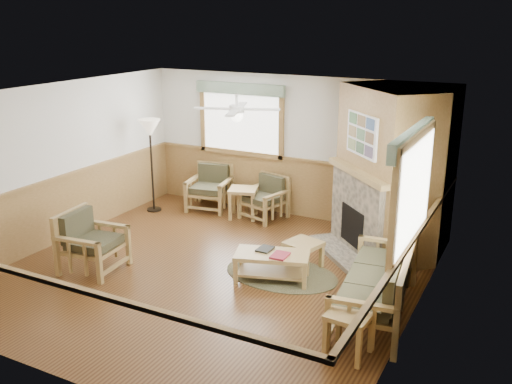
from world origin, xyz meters
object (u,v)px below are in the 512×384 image
at_px(armchair_left, 93,242).
at_px(floor_lamp_left, 152,166).
at_px(floor_lamp_right, 405,223).
at_px(armchair_back_left, 209,188).
at_px(end_table_sofa, 349,334).
at_px(coffee_table, 272,267).
at_px(sofa, 376,280).
at_px(footstool, 303,255).
at_px(end_table_chairs, 243,203).
at_px(armchair_back_right, 264,198).

distance_m(armchair_left, floor_lamp_left, 2.87).
bearing_deg(floor_lamp_right, armchair_back_left, 164.29).
xyz_separation_m(armchair_back_left, end_table_sofa, (4.16, -3.69, -0.17)).
bearing_deg(coffee_table, end_table_sofa, -57.18).
height_order(sofa, footstool, sofa).
bearing_deg(armchair_left, armchair_back_left, -6.82).
xyz_separation_m(end_table_chairs, floor_lamp_right, (3.31, -1.03, 0.50)).
distance_m(footstool, floor_lamp_left, 3.95).
distance_m(armchair_back_left, coffee_table, 3.48).
distance_m(sofa, end_table_sofa, 1.09).
bearing_deg(armchair_back_left, floor_lamp_right, -26.19).
relative_size(armchair_back_right, end_table_sofa, 1.52).
bearing_deg(armchair_left, footstool, -67.38).
bearing_deg(footstool, floor_lamp_left, 163.00).
bearing_deg(end_table_chairs, footstool, -39.71).
bearing_deg(sofa, armchair_back_right, -138.44).
bearing_deg(coffee_table, footstool, 51.58).
height_order(coffee_table, end_table_sofa, end_table_sofa).
relative_size(sofa, coffee_table, 1.92).
height_order(armchair_left, end_table_chairs, armchair_left).
height_order(armchair_back_left, footstool, armchair_back_left).
bearing_deg(armchair_back_right, floor_lamp_left, -149.03).
bearing_deg(sofa, footstool, -129.18).
distance_m(armchair_left, end_table_sofa, 4.22).
relative_size(armchair_back_left, footstool, 1.79).
distance_m(end_table_chairs, end_table_sofa, 4.86).
height_order(footstool, floor_lamp_left, floor_lamp_left).
distance_m(sofa, armchair_back_right, 3.94).
bearing_deg(end_table_sofa, sofa, 90.00).
bearing_deg(end_table_chairs, floor_lamp_left, -165.46).
bearing_deg(floor_lamp_left, coffee_table, -26.77).
relative_size(armchair_back_left, armchair_back_right, 1.08).
xyz_separation_m(sofa, coffee_table, (-1.62, 0.26, -0.26)).
distance_m(armchair_back_left, floor_lamp_left, 1.22).
distance_m(armchair_left, footstool, 3.22).
distance_m(coffee_table, floor_lamp_right, 2.09).
relative_size(sofa, armchair_back_right, 2.54).
distance_m(armchair_back_left, footstool, 3.28).
distance_m(armchair_back_right, armchair_left, 3.52).
distance_m(armchair_back_right, floor_lamp_right, 3.19).
bearing_deg(end_table_sofa, floor_lamp_left, 148.81).
bearing_deg(coffee_table, floor_lamp_right, 18.58).
distance_m(footstool, floor_lamp_right, 1.61).
distance_m(end_table_sofa, floor_lamp_left, 6.00).
relative_size(armchair_back_right, coffee_table, 0.76).
bearing_deg(coffee_table, armchair_back_left, 119.33).
bearing_deg(armchair_left, armchair_back_right, -27.09).
relative_size(coffee_table, end_table_chairs, 1.85).
xyz_separation_m(sofa, armchair_back_left, (-4.16, 2.62, -0.04)).
xyz_separation_m(sofa, armchair_left, (-4.20, -0.66, -0.02)).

